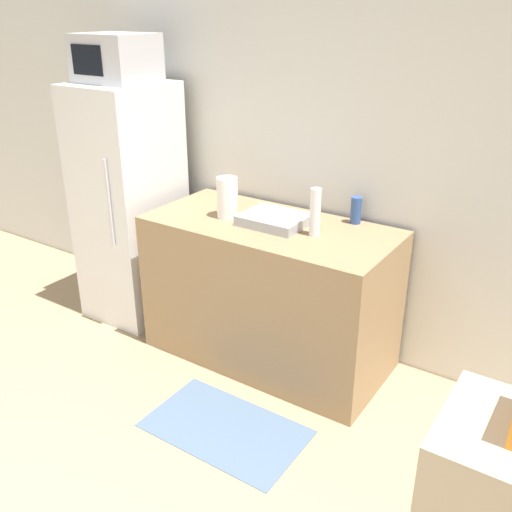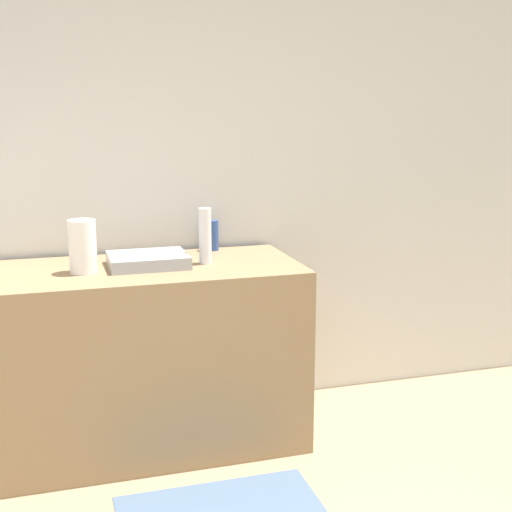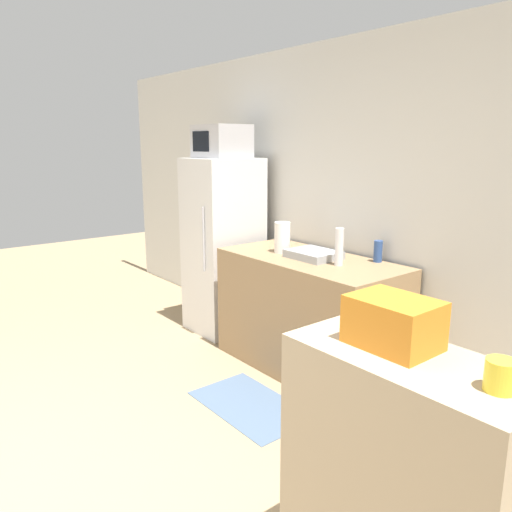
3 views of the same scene
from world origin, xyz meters
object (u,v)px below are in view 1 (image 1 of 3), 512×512
object	(u,v)px
microwave	(116,58)
paper_towel_roll	(227,198)
refrigerator	(130,204)
bottle_tall	(315,212)
bottle_short	(356,210)

from	to	relation	value
microwave	paper_towel_roll	bearing A→B (deg)	-1.61
paper_towel_roll	refrigerator	bearing A→B (deg)	178.31
bottle_tall	bottle_short	xyz separation A→B (m)	(0.11, 0.31, -0.06)
refrigerator	bottle_tall	distance (m)	1.49
refrigerator	microwave	bearing A→B (deg)	-107.39
microwave	bottle_tall	xyz separation A→B (m)	(1.47, 0.00, -0.75)
microwave	bottle_short	bearing A→B (deg)	11.24
refrigerator	microwave	xyz separation A→B (m)	(-0.00, -0.00, 0.98)
refrigerator	paper_towel_roll	size ratio (longest dim) A/B	6.63
bottle_short	paper_towel_roll	bearing A→B (deg)	-154.25
refrigerator	microwave	world-z (taller)	microwave
refrigerator	microwave	size ratio (longest dim) A/B	3.53
bottle_short	paper_towel_roll	world-z (taller)	paper_towel_roll
refrigerator	bottle_tall	size ratio (longest dim) A/B	6.00
bottle_short	refrigerator	bearing A→B (deg)	-168.80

